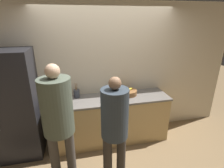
{
  "coord_description": "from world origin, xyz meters",
  "views": [
    {
      "loc": [
        -0.6,
        -2.54,
        2.28
      ],
      "look_at": [
        0.0,
        0.14,
        1.26
      ],
      "focal_mm": 28.0,
      "sensor_mm": 36.0,
      "label": 1
    }
  ],
  "objects_px": {
    "fruit_bowl": "(128,92)",
    "cup_white": "(111,93)",
    "person_left": "(58,116)",
    "cup_red": "(68,96)",
    "refrigerator": "(17,106)",
    "bottle_dark": "(117,94)",
    "utensil_crock": "(77,93)",
    "person_center": "(115,123)"
  },
  "relations": [
    {
      "from": "fruit_bowl",
      "to": "cup_white",
      "type": "height_order",
      "value": "fruit_bowl"
    },
    {
      "from": "person_left",
      "to": "cup_red",
      "type": "bearing_deg",
      "value": 84.18
    },
    {
      "from": "cup_white",
      "to": "refrigerator",
      "type": "bearing_deg",
      "value": -174.66
    },
    {
      "from": "refrigerator",
      "to": "cup_red",
      "type": "height_order",
      "value": "refrigerator"
    },
    {
      "from": "refrigerator",
      "to": "cup_white",
      "type": "xyz_separation_m",
      "value": [
        1.64,
        0.15,
        0.02
      ]
    },
    {
      "from": "bottle_dark",
      "to": "fruit_bowl",
      "type": "bearing_deg",
      "value": 22.55
    },
    {
      "from": "refrigerator",
      "to": "cup_white",
      "type": "height_order",
      "value": "refrigerator"
    },
    {
      "from": "cup_red",
      "to": "person_left",
      "type": "bearing_deg",
      "value": -95.82
    },
    {
      "from": "utensil_crock",
      "to": "cup_red",
      "type": "height_order",
      "value": "utensil_crock"
    },
    {
      "from": "bottle_dark",
      "to": "cup_white",
      "type": "distance_m",
      "value": 0.19
    },
    {
      "from": "refrigerator",
      "to": "cup_red",
      "type": "bearing_deg",
      "value": 11.29
    },
    {
      "from": "refrigerator",
      "to": "cup_white",
      "type": "bearing_deg",
      "value": 5.34
    },
    {
      "from": "utensil_crock",
      "to": "cup_white",
      "type": "relative_size",
      "value": 3.32
    },
    {
      "from": "cup_red",
      "to": "cup_white",
      "type": "bearing_deg",
      "value": -0.78
    },
    {
      "from": "fruit_bowl",
      "to": "person_left",
      "type": "bearing_deg",
      "value": -144.53
    },
    {
      "from": "refrigerator",
      "to": "utensil_crock",
      "type": "distance_m",
      "value": 1.0
    },
    {
      "from": "bottle_dark",
      "to": "cup_white",
      "type": "bearing_deg",
      "value": 117.26
    },
    {
      "from": "person_left",
      "to": "fruit_bowl",
      "type": "relative_size",
      "value": 5.24
    },
    {
      "from": "cup_white",
      "to": "fruit_bowl",
      "type": "bearing_deg",
      "value": -11.81
    },
    {
      "from": "fruit_bowl",
      "to": "cup_red",
      "type": "height_order",
      "value": "fruit_bowl"
    },
    {
      "from": "person_center",
      "to": "bottle_dark",
      "type": "distance_m",
      "value": 0.96
    },
    {
      "from": "person_center",
      "to": "fruit_bowl",
      "type": "height_order",
      "value": "person_center"
    },
    {
      "from": "person_left",
      "to": "refrigerator",
      "type": "bearing_deg",
      "value": 132.45
    },
    {
      "from": "refrigerator",
      "to": "bottle_dark",
      "type": "bearing_deg",
      "value": -0.4
    },
    {
      "from": "person_center",
      "to": "cup_white",
      "type": "height_order",
      "value": "person_center"
    },
    {
      "from": "cup_white",
      "to": "cup_red",
      "type": "xyz_separation_m",
      "value": [
        -0.81,
        0.01,
        -0.0
      ]
    },
    {
      "from": "person_left",
      "to": "person_center",
      "type": "bearing_deg",
      "value": -10.57
    },
    {
      "from": "fruit_bowl",
      "to": "utensil_crock",
      "type": "relative_size",
      "value": 1.23
    },
    {
      "from": "bottle_dark",
      "to": "cup_red",
      "type": "height_order",
      "value": "bottle_dark"
    },
    {
      "from": "refrigerator",
      "to": "bottle_dark",
      "type": "distance_m",
      "value": 1.72
    },
    {
      "from": "fruit_bowl",
      "to": "cup_white",
      "type": "bearing_deg",
      "value": 168.19
    },
    {
      "from": "refrigerator",
      "to": "fruit_bowl",
      "type": "relative_size",
      "value": 5.42
    },
    {
      "from": "refrigerator",
      "to": "cup_red",
      "type": "relative_size",
      "value": 21.85
    },
    {
      "from": "person_center",
      "to": "cup_red",
      "type": "relative_size",
      "value": 19.14
    },
    {
      "from": "bottle_dark",
      "to": "person_center",
      "type": "bearing_deg",
      "value": -106.52
    },
    {
      "from": "fruit_bowl",
      "to": "cup_red",
      "type": "bearing_deg",
      "value": 176.06
    },
    {
      "from": "fruit_bowl",
      "to": "cup_red",
      "type": "distance_m",
      "value": 1.14
    },
    {
      "from": "person_left",
      "to": "bottle_dark",
      "type": "relative_size",
      "value": 8.73
    },
    {
      "from": "person_left",
      "to": "cup_red",
      "type": "relative_size",
      "value": 21.13
    },
    {
      "from": "person_center",
      "to": "cup_white",
      "type": "relative_size",
      "value": 19.37
    },
    {
      "from": "person_left",
      "to": "bottle_dark",
      "type": "xyz_separation_m",
      "value": [
        1.0,
        0.78,
        -0.12
      ]
    },
    {
      "from": "cup_red",
      "to": "bottle_dark",
      "type": "bearing_deg",
      "value": -11.08
    }
  ]
}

